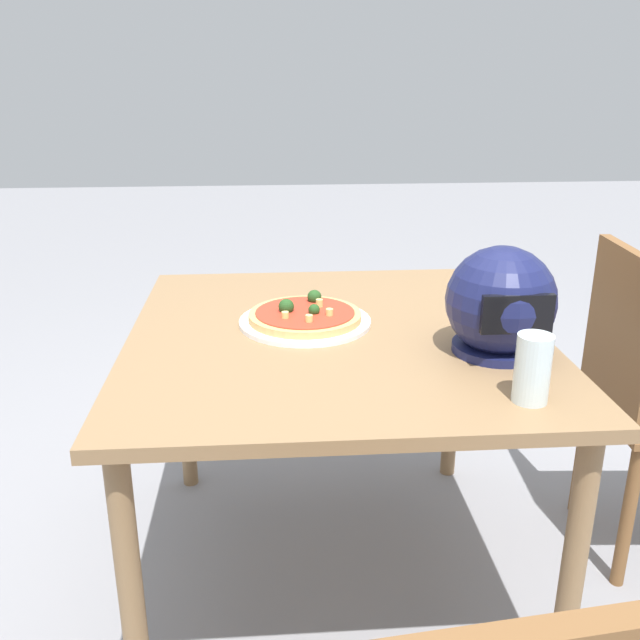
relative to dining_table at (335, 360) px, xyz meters
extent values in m
plane|color=gray|center=(0.00, 0.00, -0.65)|extent=(14.00, 14.00, 0.00)
cube|color=olive|center=(0.00, 0.00, 0.06)|extent=(1.01, 1.08, 0.03)
cylinder|color=olive|center=(-0.45, -0.48, -0.30)|extent=(0.05, 0.05, 0.69)
cylinder|color=olive|center=(0.45, -0.48, -0.30)|extent=(0.05, 0.05, 0.69)
cylinder|color=olive|center=(-0.45, 0.48, -0.30)|extent=(0.05, 0.05, 0.69)
cylinder|color=olive|center=(0.45, 0.48, -0.30)|extent=(0.05, 0.05, 0.69)
cylinder|color=white|center=(0.07, -0.06, 0.08)|extent=(0.34, 0.34, 0.01)
cylinder|color=tan|center=(0.07, -0.06, 0.10)|extent=(0.29, 0.29, 0.02)
cylinder|color=red|center=(0.07, -0.06, 0.11)|extent=(0.25, 0.25, 0.00)
sphere|color=#234C1E|center=(0.04, -0.14, 0.12)|extent=(0.04, 0.04, 0.04)
sphere|color=#234C1E|center=(0.12, -0.07, 0.12)|extent=(0.04, 0.04, 0.04)
sphere|color=#234C1E|center=(0.05, -0.05, 0.12)|extent=(0.03, 0.03, 0.03)
cylinder|color=#E0D172|center=(0.12, -0.02, 0.12)|extent=(0.03, 0.03, 0.02)
cylinder|color=#E0D172|center=(0.01, -0.03, 0.12)|extent=(0.02, 0.02, 0.02)
cylinder|color=#E0D172|center=(0.07, 0.02, 0.12)|extent=(0.02, 0.02, 0.02)
cylinder|color=#E0D172|center=(0.03, -0.10, 0.12)|extent=(0.02, 0.02, 0.02)
sphere|color=#191E4C|center=(-0.36, 0.16, 0.20)|extent=(0.25, 0.25, 0.25)
cylinder|color=#191E4C|center=(-0.36, 0.16, 0.09)|extent=(0.20, 0.20, 0.02)
cube|color=black|center=(-0.36, 0.27, 0.21)|extent=(0.15, 0.02, 0.08)
cylinder|color=silver|center=(-0.34, 0.41, 0.15)|extent=(0.07, 0.07, 0.14)
cube|color=brown|center=(-0.77, -0.06, 0.03)|extent=(0.06, 0.38, 0.45)
cylinder|color=brown|center=(-0.80, -0.23, -0.43)|extent=(0.04, 0.04, 0.43)
cylinder|color=brown|center=(-0.78, 0.11, -0.43)|extent=(0.04, 0.04, 0.43)
camera|label=1|loc=(0.16, 1.61, 0.69)|focal=39.24mm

